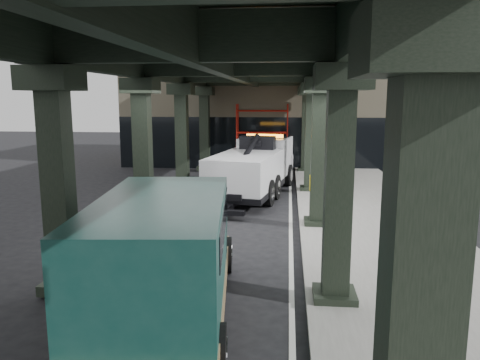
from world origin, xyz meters
The scene contains 8 objects.
ground centered at (0.00, 0.00, 0.00)m, with size 90.00×90.00×0.00m, color black.
sidewalk centered at (4.50, 2.00, 0.07)m, with size 5.00×40.00×0.15m, color gray.
lane_stripe centered at (1.70, 2.00, 0.01)m, with size 0.12×38.00×0.01m, color silver.
viaduct centered at (-0.40, 2.00, 5.46)m, with size 7.40×32.00×6.40m.
building centered at (2.00, 20.00, 4.00)m, with size 22.00×10.00×8.00m, color #C6B793.
scaffolding centered at (0.00, 14.64, 2.11)m, with size 3.08×0.88×4.00m.
tow_truck centered at (0.11, 7.51, 1.34)m, with size 3.60×8.62×2.75m.
towed_van centered at (-0.77, -5.08, 1.36)m, with size 3.04×6.45×2.53m.
Camera 1 is at (1.56, -13.54, 4.35)m, focal length 35.00 mm.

